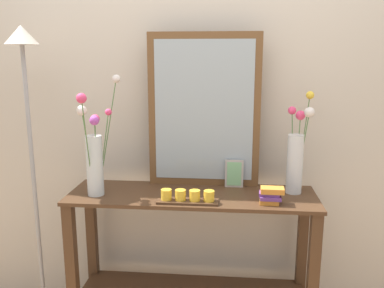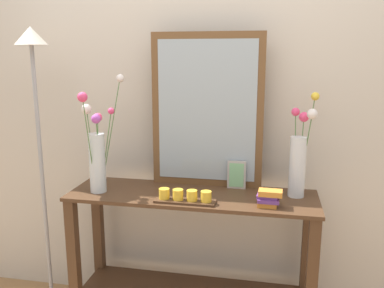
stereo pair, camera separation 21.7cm
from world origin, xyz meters
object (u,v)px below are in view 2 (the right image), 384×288
(mirror_leaning, at_px, (207,111))
(floor_lamp, at_px, (38,128))
(vase_right, at_px, (299,158))
(book_stack, at_px, (269,198))
(tall_vase_left, at_px, (97,151))
(picture_frame_small, at_px, (237,175))
(candle_tray, at_px, (185,197))
(console_table, at_px, (192,248))

(mirror_leaning, distance_m, floor_lamp, 0.98)
(vase_right, height_order, book_stack, vase_right)
(tall_vase_left, relative_size, floor_lamp, 0.37)
(vase_right, relative_size, picture_frame_small, 3.42)
(vase_right, xyz_separation_m, candle_tray, (-0.58, -0.22, -0.18))
(mirror_leaning, xyz_separation_m, book_stack, (0.36, -0.29, -0.39))
(mirror_leaning, distance_m, candle_tray, 0.52)
(mirror_leaning, height_order, tall_vase_left, mirror_leaning)
(candle_tray, bearing_deg, vase_right, 20.57)
(mirror_leaning, relative_size, book_stack, 6.77)
(candle_tray, relative_size, picture_frame_small, 1.96)
(book_stack, xyz_separation_m, floor_lamp, (-1.33, 0.12, 0.29))
(mirror_leaning, xyz_separation_m, picture_frame_small, (0.18, -0.03, -0.36))
(floor_lamp, bearing_deg, mirror_leaning, 9.62)
(mirror_leaning, distance_m, tall_vase_left, 0.65)
(floor_lamp, bearing_deg, book_stack, -5.35)
(candle_tray, bearing_deg, book_stack, 2.96)
(book_stack, bearing_deg, tall_vase_left, 176.61)
(tall_vase_left, height_order, candle_tray, tall_vase_left)
(candle_tray, relative_size, floor_lamp, 0.18)
(tall_vase_left, bearing_deg, vase_right, 7.26)
(book_stack, bearing_deg, picture_frame_small, 125.92)
(vase_right, bearing_deg, floor_lamp, -177.29)
(vase_right, bearing_deg, candle_tray, -159.43)
(console_table, distance_m, candle_tray, 0.38)
(tall_vase_left, relative_size, picture_frame_small, 3.97)
(tall_vase_left, height_order, book_stack, tall_vase_left)
(vase_right, height_order, candle_tray, vase_right)
(tall_vase_left, bearing_deg, floor_lamp, 170.00)
(console_table, height_order, picture_frame_small, picture_frame_small)
(console_table, height_order, candle_tray, candle_tray)
(console_table, xyz_separation_m, picture_frame_small, (0.23, 0.14, 0.41))
(tall_vase_left, distance_m, candle_tray, 0.56)
(console_table, distance_m, book_stack, 0.57)
(mirror_leaning, bearing_deg, vase_right, -10.31)
(console_table, xyz_separation_m, floor_lamp, (-0.91, 0.01, 0.66))
(mirror_leaning, bearing_deg, candle_tray, -101.41)
(floor_lamp, bearing_deg, vase_right, 2.71)
(book_stack, relative_size, floor_lamp, 0.07)
(candle_tray, height_order, book_stack, book_stack)
(vase_right, height_order, floor_lamp, floor_lamp)
(console_table, distance_m, picture_frame_small, 0.49)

